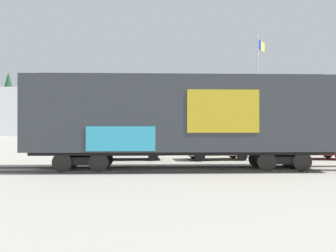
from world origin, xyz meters
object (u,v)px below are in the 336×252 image
at_px(freight_car, 182,116).
at_px(parked_car_black, 128,147).
at_px(parked_car_tan, 217,147).
at_px(parked_car_red, 311,145).
at_px(flagpole, 259,79).

bearing_deg(freight_car, parked_car_black, 120.80).
relative_size(parked_car_tan, parked_car_red, 0.95).
bearing_deg(parked_car_black, flagpole, 24.40).
distance_m(flagpole, parked_car_red, 7.64).
bearing_deg(parked_car_tan, parked_car_black, 174.96).
bearing_deg(freight_car, parked_car_red, 25.59).
bearing_deg(flagpole, freight_car, -127.84).
bearing_deg(parked_car_black, parked_car_red, -2.88).
bearing_deg(freight_car, flagpole, 52.16).
bearing_deg(flagpole, parked_car_red, -74.07).
relative_size(flagpole, parked_car_tan, 2.33).
height_order(flagpole, parked_car_black, flagpole).
xyz_separation_m(parked_car_black, parked_car_red, (12.03, -0.60, 0.08)).
xyz_separation_m(freight_car, parked_car_red, (9.08, 4.35, -1.76)).
bearing_deg(parked_car_red, freight_car, -154.41).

